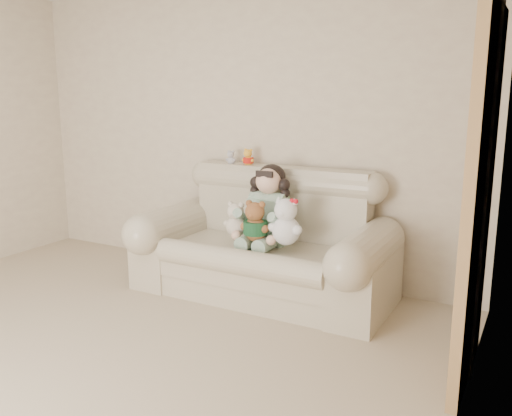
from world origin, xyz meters
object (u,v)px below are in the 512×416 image
object	(u,v)px
brown_teddy	(255,217)
white_cat	(286,217)
cream_teddy	(236,216)
sofa	(262,234)
seated_child	(269,204)

from	to	relation	value
brown_teddy	white_cat	distance (m)	0.25
brown_teddy	cream_teddy	bearing A→B (deg)	-178.16
sofa	white_cat	bearing A→B (deg)	-25.49
brown_teddy	cream_teddy	xyz separation A→B (m)	(-0.21, 0.06, -0.02)
sofa	white_cat	world-z (taller)	sofa
sofa	brown_teddy	world-z (taller)	sofa
seated_child	sofa	bearing A→B (deg)	-101.88
seated_child	white_cat	world-z (taller)	seated_child
seated_child	white_cat	distance (m)	0.34
white_cat	cream_teddy	xyz separation A→B (m)	(-0.46, 0.03, -0.05)
seated_child	brown_teddy	distance (m)	0.25
sofa	cream_teddy	xyz separation A→B (m)	(-0.18, -0.11, 0.15)
sofa	brown_teddy	xyz separation A→B (m)	(0.03, -0.16, 0.18)
brown_teddy	sofa	bearing A→B (deg)	117.51
sofa	brown_teddy	bearing A→B (deg)	-79.49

